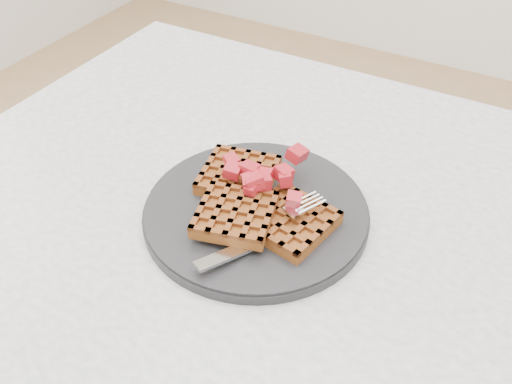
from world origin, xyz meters
TOP-DOWN VIEW (x-y plane):
  - table at (0.00, 0.00)m, footprint 1.20×0.80m
  - plate at (-0.14, -0.01)m, footprint 0.28×0.28m
  - waffles at (-0.14, -0.01)m, footprint 0.20×0.18m
  - strawberry_pile at (-0.14, -0.01)m, footprint 0.15×0.15m
  - fork at (-0.10, -0.05)m, footprint 0.10×0.17m

SIDE VIEW (x-z plane):
  - table at x=0.00m, z-range 0.26..1.01m
  - plate at x=-0.14m, z-range 0.75..0.77m
  - fork at x=-0.10m, z-range 0.77..0.78m
  - waffles at x=-0.14m, z-range 0.76..0.79m
  - strawberry_pile at x=-0.14m, z-range 0.79..0.82m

